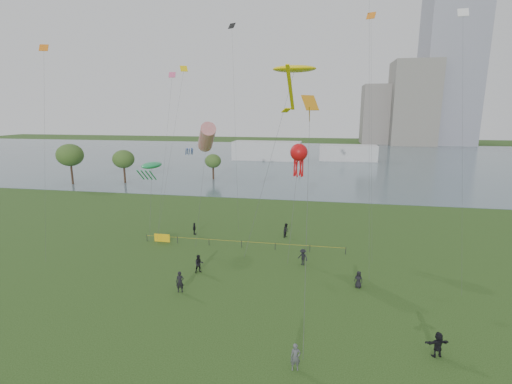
% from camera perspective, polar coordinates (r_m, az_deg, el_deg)
% --- Properties ---
extents(ground_plane, '(400.00, 400.00, 0.00)m').
position_cam_1_polar(ground_plane, '(30.26, -3.64, -19.15)').
color(ground_plane, '#1F3B12').
extents(lake, '(400.00, 120.00, 0.08)m').
position_cam_1_polar(lake, '(126.14, 7.46, 5.11)').
color(lake, slate).
rests_on(lake, ground_plane).
extents(tower, '(24.00, 24.00, 120.00)m').
position_cam_1_polar(tower, '(205.62, 28.36, 23.43)').
color(tower, gray).
rests_on(tower, ground_plane).
extents(building_mid, '(20.00, 20.00, 38.00)m').
position_cam_1_polar(building_mid, '(191.14, 22.95, 12.41)').
color(building_mid, slate).
rests_on(building_mid, ground_plane).
extents(building_low, '(16.00, 18.00, 28.00)m').
position_cam_1_polar(building_low, '(194.67, 18.35, 11.26)').
color(building_low, slate).
rests_on(building_low, ground_plane).
extents(pavilion_left, '(22.00, 8.00, 6.00)m').
position_cam_1_polar(pavilion_left, '(122.06, 1.70, 6.37)').
color(pavilion_left, silver).
rests_on(pavilion_left, ground_plane).
extents(pavilion_right, '(18.00, 7.00, 5.00)m').
position_cam_1_polar(pavilion_right, '(123.93, 13.95, 5.87)').
color(pavilion_right, silver).
rests_on(pavilion_right, ground_plane).
extents(trees, '(33.32, 16.24, 8.83)m').
position_cam_1_polar(trees, '(87.97, -21.43, 4.98)').
color(trees, '#342317').
rests_on(trees, ground_plane).
extents(fence, '(24.07, 0.07, 1.05)m').
position_cam_1_polar(fence, '(45.80, -9.80, -7.26)').
color(fence, black).
rests_on(fence, ground_plane).
extents(kite_flyer, '(0.71, 0.53, 1.76)m').
position_cam_1_polar(kite_flyer, '(25.26, 6.09, -23.94)').
color(kite_flyer, '#4E5255').
rests_on(kite_flyer, ground_plane).
extents(spectator_a, '(1.11, 1.02, 1.83)m').
position_cam_1_polar(spectator_a, '(37.97, -8.76, -10.86)').
color(spectator_a, black).
rests_on(spectator_a, ground_plane).
extents(spectator_b, '(1.30, 1.11, 1.74)m').
position_cam_1_polar(spectator_b, '(39.58, 7.21, -9.89)').
color(spectator_b, black).
rests_on(spectator_b, ground_plane).
extents(spectator_c, '(0.42, 0.94, 1.58)m').
position_cam_1_polar(spectator_c, '(49.12, -9.46, -5.59)').
color(spectator_c, black).
rests_on(spectator_c, ground_plane).
extents(spectator_d, '(0.90, 0.76, 1.57)m').
position_cam_1_polar(spectator_d, '(35.90, 15.49, -12.84)').
color(spectator_d, black).
rests_on(spectator_d, ground_plane).
extents(spectator_e, '(1.69, 0.90, 1.74)m').
position_cam_1_polar(spectator_e, '(28.77, 26.19, -20.31)').
color(spectator_e, black).
rests_on(spectator_e, ground_plane).
extents(spectator_f, '(0.78, 0.58, 1.92)m').
position_cam_1_polar(spectator_f, '(34.48, -11.62, -13.41)').
color(spectator_f, black).
rests_on(spectator_f, ground_plane).
extents(spectator_g, '(0.95, 1.07, 1.83)m').
position_cam_1_polar(spectator_g, '(47.59, 4.69, -5.89)').
color(spectator_g, black).
rests_on(spectator_g, ground_plane).
extents(kite_stingray, '(7.04, 10.00, 20.75)m').
position_cam_1_polar(kite_stingray, '(43.39, 5.89, 18.24)').
color(kite_stingray, '#3F3F42').
extents(kite_windsock, '(4.25, 5.90, 14.61)m').
position_cam_1_polar(kite_windsock, '(45.13, -7.62, 8.33)').
color(kite_windsock, '#3F3F42').
extents(kite_creature, '(2.15, 5.44, 9.37)m').
position_cam_1_polar(kite_creature, '(49.37, -15.77, 3.93)').
color(kite_creature, '#3F3F42').
extents(kite_octopus, '(2.08, 8.29, 12.05)m').
position_cam_1_polar(kite_octopus, '(44.32, 6.61, 5.97)').
color(kite_octopus, '#3F3F42').
extents(kite_delta, '(1.67, 14.28, 17.22)m').
position_cam_1_polar(kite_delta, '(34.19, 8.28, 12.13)').
color(kite_delta, '#3F3F42').
extents(small_kites, '(42.83, 13.89, 7.50)m').
position_cam_1_polar(small_kites, '(45.35, -0.94, 22.77)').
color(small_kites, '#E5598C').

